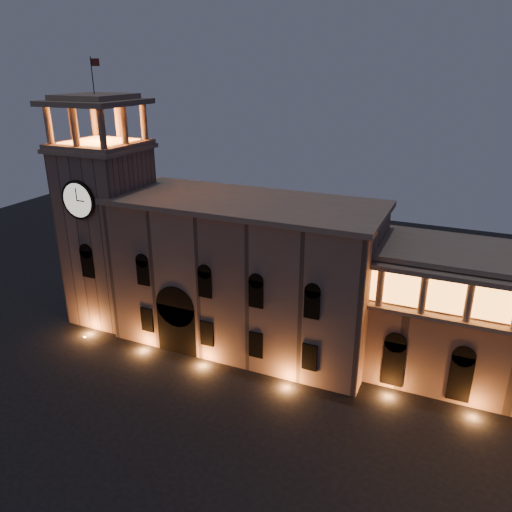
{
  "coord_description": "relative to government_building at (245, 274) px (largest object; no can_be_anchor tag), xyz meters",
  "views": [
    {
      "loc": [
        20.61,
        -26.56,
        31.56
      ],
      "look_at": [
        1.97,
        16.0,
        13.69
      ],
      "focal_mm": 35.0,
      "sensor_mm": 36.0,
      "label": 1
    }
  ],
  "objects": [
    {
      "name": "ground",
      "position": [
        2.08,
        -21.93,
        -8.77
      ],
      "size": [
        160.0,
        160.0,
        0.0
      ],
      "primitive_type": "plane",
      "color": "black",
      "rests_on": "ground"
    },
    {
      "name": "government_building",
      "position": [
        0.0,
        0.0,
        0.0
      ],
      "size": [
        30.8,
        12.8,
        17.6
      ],
      "color": "#896B5A",
      "rests_on": "ground"
    },
    {
      "name": "clock_tower",
      "position": [
        -18.42,
        -0.95,
        3.73
      ],
      "size": [
        9.8,
        9.8,
        32.4
      ],
      "color": "#896B5A",
      "rests_on": "ground"
    }
  ]
}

